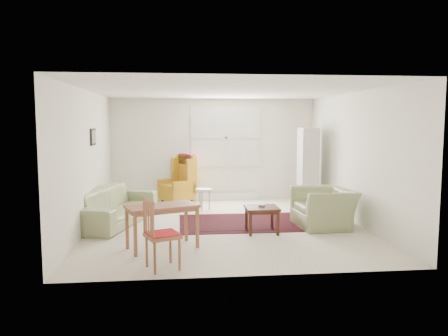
{
  "coord_description": "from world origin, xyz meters",
  "views": [
    {
      "loc": [
        -0.87,
        -8.0,
        1.93
      ],
      "look_at": [
        0.0,
        0.3,
        1.05
      ],
      "focal_mm": 35.0,
      "sensor_mm": 36.0,
      "label": 1
    }
  ],
  "objects": [
    {
      "name": "armchair",
      "position": [
        1.79,
        -0.3,
        0.43
      ],
      "size": [
        1.03,
        1.16,
        0.85
      ],
      "primitive_type": "imported",
      "rotation": [
        0.0,
        0.0,
        -1.5
      ],
      "color": "#899261",
      "rests_on": "ground"
    },
    {
      "name": "room",
      "position": [
        0.02,
        0.21,
        1.26
      ],
      "size": [
        5.04,
        5.54,
        2.51
      ],
      "color": "beige",
      "rests_on": "ground"
    },
    {
      "name": "desk_chair",
      "position": [
        -1.09,
        -2.35,
        0.47
      ],
      "size": [
        0.54,
        0.54,
        0.95
      ],
      "primitive_type": null,
      "rotation": [
        0.0,
        0.0,
        1.95
      ],
      "color": "#92583B",
      "rests_on": "ground"
    },
    {
      "name": "wingback_chair",
      "position": [
        -0.92,
        2.35,
        0.59
      ],
      "size": [
        0.97,
        0.96,
        1.17
      ],
      "primitive_type": null,
      "rotation": [
        0.0,
        0.0,
        -0.95
      ],
      "color": "#C48C1E",
      "rests_on": "ground"
    },
    {
      "name": "stool",
      "position": [
        -0.33,
        1.47,
        0.24
      ],
      "size": [
        0.41,
        0.41,
        0.48
      ],
      "primitive_type": null,
      "rotation": [
        0.0,
        0.0,
        0.15
      ],
      "color": "white",
      "rests_on": "ground"
    },
    {
      "name": "sofa",
      "position": [
        -2.1,
        0.4,
        0.47
      ],
      "size": [
        1.54,
        2.49,
        0.94
      ],
      "primitive_type": "imported",
      "rotation": [
        0.0,
        0.0,
        1.28
      ],
      "color": "#899261",
      "rests_on": "ground"
    },
    {
      "name": "cabinet",
      "position": [
        2.1,
        1.73,
        0.9
      ],
      "size": [
        0.44,
        0.75,
        1.8
      ],
      "primitive_type": null,
      "rotation": [
        0.0,
        0.0,
        -0.08
      ],
      "color": "silver",
      "rests_on": "ground"
    },
    {
      "name": "coffee_table",
      "position": [
        0.57,
        -0.61,
        0.23
      ],
      "size": [
        0.57,
        0.57,
        0.46
      ],
      "primitive_type": null,
      "rotation": [
        0.0,
        0.0,
        -0.0
      ],
      "color": "#3D1B12",
      "rests_on": "ground"
    },
    {
      "name": "desk",
      "position": [
        -1.13,
        -1.4,
        0.34
      ],
      "size": [
        1.18,
        0.89,
        0.67
      ],
      "primitive_type": null,
      "rotation": [
        0.0,
        0.0,
        0.38
      ],
      "color": "#92583B",
      "rests_on": "ground"
    },
    {
      "name": "rug",
      "position": [
        0.42,
        0.16,
        0.01
      ],
      "size": [
        2.57,
        1.66,
        0.03
      ],
      "primitive_type": null,
      "rotation": [
        0.0,
        0.0,
        0.0
      ],
      "color": "black",
      "rests_on": "ground"
    }
  ]
}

